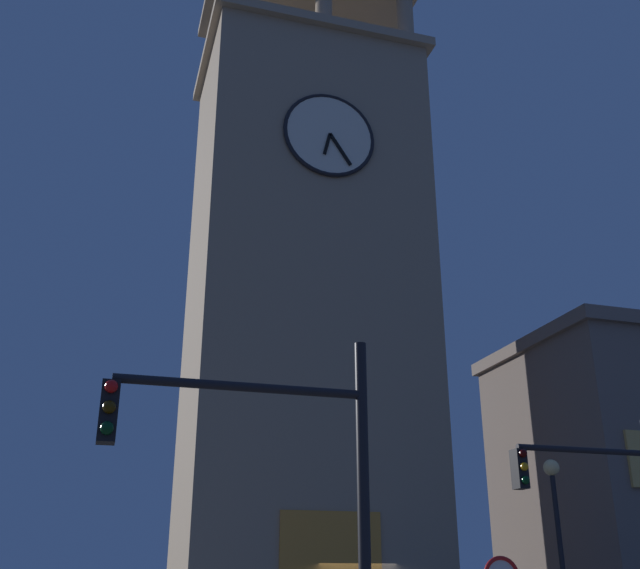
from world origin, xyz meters
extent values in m
cube|color=gray|center=(0.85, -2.68, 11.24)|extent=(8.50, 6.07, 22.49)
cube|color=gray|center=(0.85, -2.68, 22.69)|extent=(9.10, 6.67, 0.40)
cylinder|color=gray|center=(-2.79, -0.25, 24.51)|extent=(0.70, 0.70, 3.24)
cylinder|color=gray|center=(-2.79, -5.12, 24.51)|extent=(0.70, 0.70, 3.24)
cylinder|color=gray|center=(0.85, -5.12, 24.51)|extent=(0.70, 0.70, 3.24)
cylinder|color=gray|center=(4.50, -5.12, 24.51)|extent=(0.70, 0.70, 3.24)
cube|color=gray|center=(0.85, -2.68, 26.33)|extent=(9.10, 6.67, 0.40)
cylinder|color=silver|center=(0.85, 0.41, 17.46)|extent=(3.40, 0.12, 3.40)
torus|color=black|center=(0.85, 0.43, 17.46)|extent=(3.56, 0.16, 3.56)
cube|color=black|center=(0.96, 0.51, 17.00)|extent=(0.33, 0.06, 0.94)
cube|color=black|center=(0.46, 0.51, 16.85)|extent=(0.89, 0.06, 1.27)
cylinder|color=black|center=(-1.46, 10.06, 4.48)|extent=(3.05, 0.12, 0.12)
cube|color=black|center=(0.06, 10.06, 4.06)|extent=(0.22, 0.30, 0.75)
sphere|color=#360505|center=(0.06, 10.24, 4.33)|extent=(0.16, 0.16, 0.16)
sphere|color=orange|center=(0.06, 10.24, 4.08)|extent=(0.16, 0.16, 0.16)
sphere|color=#063316|center=(0.06, 10.24, 3.83)|extent=(0.16, 0.16, 0.16)
cylinder|color=black|center=(4.57, 13.67, 2.56)|extent=(0.16, 0.16, 5.13)
cylinder|color=black|center=(6.20, 13.67, 4.40)|extent=(3.25, 0.12, 0.12)
cube|color=black|center=(7.82, 13.67, 3.98)|extent=(0.22, 0.30, 0.75)
sphere|color=red|center=(7.82, 13.85, 4.25)|extent=(0.16, 0.16, 0.16)
sphere|color=#392705|center=(7.82, 13.85, 4.00)|extent=(0.16, 0.16, 0.16)
sphere|color=#063316|center=(7.82, 13.85, 3.75)|extent=(0.16, 0.16, 0.16)
cylinder|color=black|center=(-4.19, 4.73, 2.36)|extent=(0.14, 0.14, 4.71)
sphere|color=#F9DB8C|center=(-4.19, 4.73, 4.93)|extent=(0.44, 0.44, 0.44)
camera|label=1|loc=(7.89, 22.91, 2.13)|focal=41.50mm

